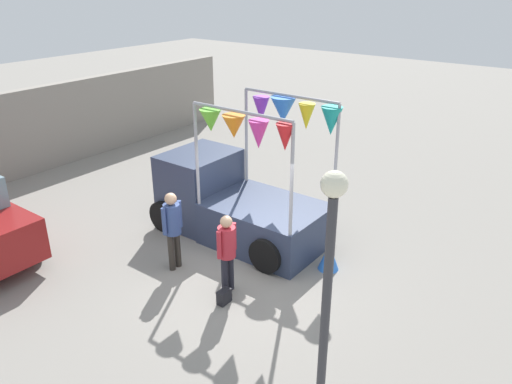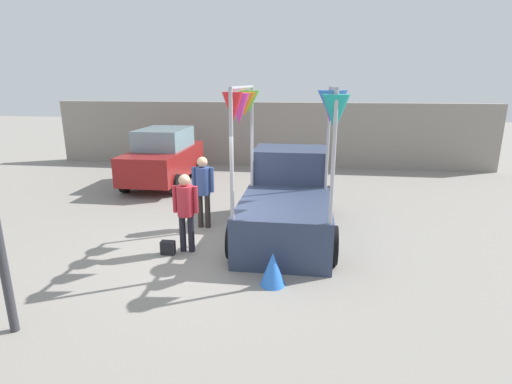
# 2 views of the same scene
# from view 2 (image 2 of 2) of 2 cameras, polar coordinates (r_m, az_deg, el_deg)

# --- Properties ---
(ground_plane) EXTENTS (60.00, 60.00, 0.00)m
(ground_plane) POSITION_cam_2_polar(r_m,az_deg,el_deg) (8.50, -4.90, -8.17)
(ground_plane) COLOR gray
(vendor_truck) EXTENTS (2.34, 4.09, 3.33)m
(vendor_truck) POSITION_cam_2_polar(r_m,az_deg,el_deg) (9.27, 4.62, -0.09)
(vendor_truck) COLOR #2D3851
(vendor_truck) RESTS_ON ground
(parked_car) EXTENTS (1.88, 4.00, 1.88)m
(parked_car) POSITION_cam_2_polar(r_m,az_deg,el_deg) (13.98, -13.03, 4.97)
(parked_car) COLOR maroon
(parked_car) RESTS_ON ground
(person_customer) EXTENTS (0.53, 0.34, 1.64)m
(person_customer) POSITION_cam_2_polar(r_m,az_deg,el_deg) (8.17, -10.03, -1.97)
(person_customer) COLOR black
(person_customer) RESTS_ON ground
(person_vendor) EXTENTS (0.53, 0.34, 1.73)m
(person_vendor) POSITION_cam_2_polar(r_m,az_deg,el_deg) (9.48, -7.57, 0.96)
(person_vendor) COLOR #2D2823
(person_vendor) RESTS_ON ground
(handbag) EXTENTS (0.28, 0.16, 0.28)m
(handbag) POSITION_cam_2_polar(r_m,az_deg,el_deg) (8.39, -12.47, -7.77)
(handbag) COLOR black
(handbag) RESTS_ON ground
(brick_boundary_wall) EXTENTS (18.00, 0.36, 2.60)m
(brick_boundary_wall) POSITION_cam_2_polar(r_m,az_deg,el_deg) (16.67, 1.67, 8.23)
(brick_boundary_wall) COLOR gray
(brick_boundary_wall) RESTS_ON ground
(folded_kite_bundle_azure) EXTENTS (0.55, 0.55, 0.60)m
(folded_kite_bundle_azure) POSITION_cam_2_polar(r_m,az_deg,el_deg) (6.98, 2.40, -10.93)
(folded_kite_bundle_azure) COLOR blue
(folded_kite_bundle_azure) RESTS_ON ground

